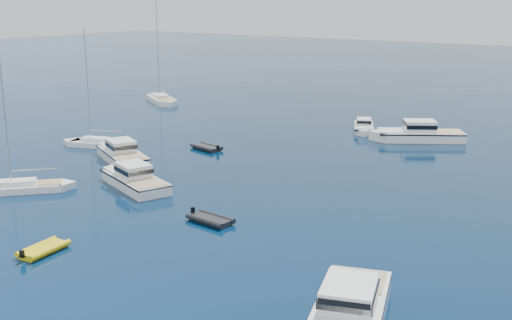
# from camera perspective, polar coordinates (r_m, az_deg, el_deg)

# --- Properties ---
(ground) EXTENTS (400.00, 400.00, 0.00)m
(ground) POSITION_cam_1_polar(r_m,az_deg,el_deg) (35.17, -13.50, -12.52)
(ground) COLOR navy
(ground) RESTS_ON ground
(motor_cruiser_centre) EXTENTS (10.15, 6.11, 2.55)m
(motor_cruiser_centre) POSITION_cam_1_polar(r_m,az_deg,el_deg) (55.90, -10.69, -2.25)
(motor_cruiser_centre) COLOR white
(motor_cruiser_centre) RESTS_ON ground
(motor_cruiser_far_l) EXTENTS (10.30, 7.19, 2.62)m
(motor_cruiser_far_l) POSITION_cam_1_polar(r_m,az_deg,el_deg) (65.00, -11.73, 0.01)
(motor_cruiser_far_l) COLOR silver
(motor_cruiser_far_l) RESTS_ON ground
(motor_cruiser_distant) EXTENTS (11.15, 8.90, 2.91)m
(motor_cruiser_distant) POSITION_cam_1_polar(r_m,az_deg,el_deg) (74.40, 13.91, 1.67)
(motor_cruiser_distant) COLOR white
(motor_cruiser_distant) RESTS_ON ground
(motor_cruiser_horizon) EXTENTS (5.33, 7.47, 1.91)m
(motor_cruiser_horizon) POSITION_cam_1_polar(r_m,az_deg,el_deg) (78.43, 9.41, 2.53)
(motor_cruiser_horizon) COLOR white
(motor_cruiser_horizon) RESTS_ON ground
(sailboat_fore) EXTENTS (7.52, 8.14, 12.95)m
(sailboat_fore) POSITION_cam_1_polar(r_m,az_deg,el_deg) (56.80, -19.71, -2.59)
(sailboat_fore) COLOR white
(sailboat_fore) RESTS_ON ground
(sailboat_mid_l) EXTENTS (9.02, 5.20, 12.89)m
(sailboat_mid_l) POSITION_cam_1_polar(r_m,az_deg,el_deg) (71.29, -13.62, 1.15)
(sailboat_mid_l) COLOR white
(sailboat_mid_l) RESTS_ON ground
(sailboat_far_l) EXTENTS (11.10, 8.51, 16.58)m
(sailboat_far_l) POSITION_cam_1_polar(r_m,az_deg,el_deg) (99.74, -8.28, 5.04)
(sailboat_far_l) COLOR white
(sailboat_far_l) RESTS_ON ground
(tender_yellow) EXTENTS (2.30, 3.60, 0.95)m
(tender_yellow) POSITION_cam_1_polar(r_m,az_deg,el_deg) (43.14, -18.10, -7.72)
(tender_yellow) COLOR yellow
(tender_yellow) RESTS_ON ground
(tender_grey_near) EXTENTS (3.74, 2.28, 0.95)m
(tender_grey_near) POSITION_cam_1_polar(r_m,az_deg,el_deg) (46.39, -4.01, -5.47)
(tender_grey_near) COLOR black
(tender_grey_near) RESTS_ON ground
(tender_grey_far) EXTENTS (4.00, 2.70, 0.95)m
(tender_grey_far) POSITION_cam_1_polar(r_m,az_deg,el_deg) (68.19, -4.35, 0.93)
(tender_grey_far) COLOR black
(tender_grey_far) RESTS_ON ground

